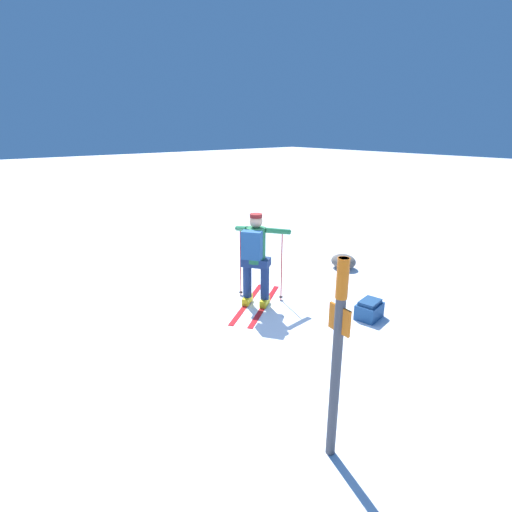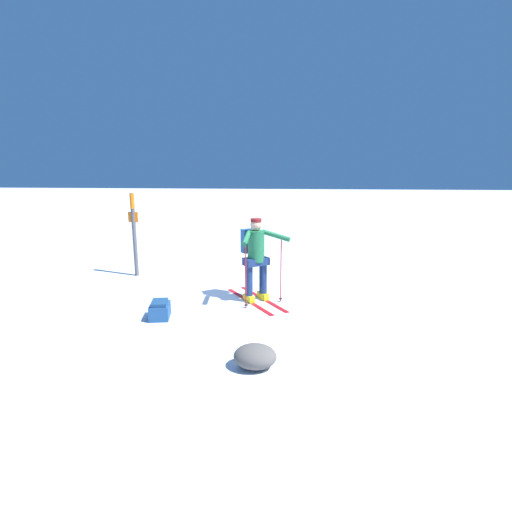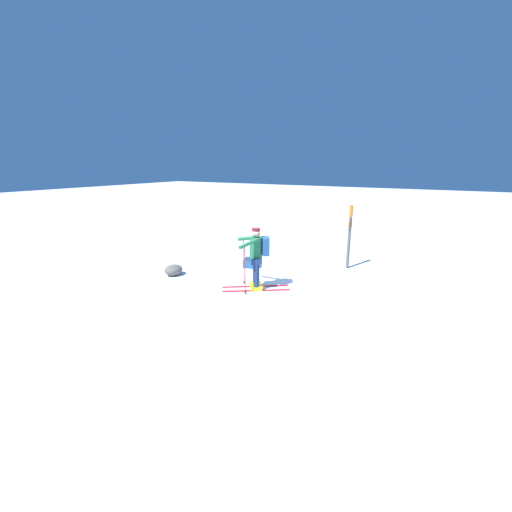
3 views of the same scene
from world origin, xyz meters
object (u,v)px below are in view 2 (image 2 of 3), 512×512
at_px(dropped_backpack, 160,310).
at_px(trail_marker, 134,228).
at_px(skier, 255,254).
at_px(rock_boulder, 255,356).

bearing_deg(dropped_backpack, trail_marker, 118.72).
distance_m(skier, dropped_backpack, 2.06).
relative_size(skier, rock_boulder, 3.00).
height_order(skier, dropped_backpack, skier).
bearing_deg(rock_boulder, trail_marker, 127.48).
xyz_separation_m(skier, trail_marker, (-3.01, 1.55, 0.23)).
xyz_separation_m(skier, rock_boulder, (0.24, -2.69, -0.77)).
bearing_deg(trail_marker, dropped_backpack, -61.28).
height_order(trail_marker, rock_boulder, trail_marker).
bearing_deg(trail_marker, skier, -27.28).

